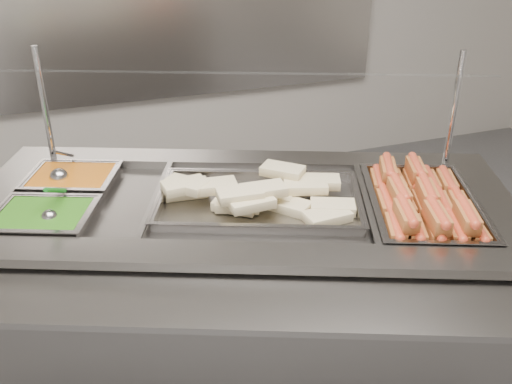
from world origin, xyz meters
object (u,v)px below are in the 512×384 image
object	(u,v)px
ladle	(60,176)
serving_spoon	(51,212)
pan_hotdogs	(422,212)
sneeze_guard	(244,77)
steam_counter	(243,302)
pan_wraps	(259,205)

from	to	relation	value
ladle	serving_spoon	bearing A→B (deg)	-98.13
pan_hotdogs	serving_spoon	world-z (taller)	serving_spoon
pan_hotdogs	serving_spoon	bearing A→B (deg)	164.74
sneeze_guard	serving_spoon	distance (m)	0.76
steam_counter	ladle	xyz separation A→B (m)	(-0.56, 0.36, 0.44)
pan_wraps	serving_spoon	distance (m)	0.66
steam_counter	sneeze_guard	bearing A→B (deg)	67.86
pan_hotdogs	pan_wraps	bearing A→B (deg)	157.85
pan_wraps	serving_spoon	xyz separation A→B (m)	(-0.65, 0.11, 0.03)
pan_wraps	ladle	world-z (taller)	ladle
ladle	pan_wraps	bearing A→B (deg)	-32.09
steam_counter	pan_hotdogs	world-z (taller)	pan_hotdogs
steam_counter	pan_hotdogs	size ratio (longest dim) A/B	3.22
pan_wraps	ladle	xyz separation A→B (m)	(-0.61, 0.38, 0.03)
sneeze_guard	pan_wraps	xyz separation A→B (m)	(-0.03, -0.21, -0.37)
pan_wraps	steam_counter	bearing A→B (deg)	157.85
pan_wraps	ladle	size ratio (longest dim) A/B	4.16
steam_counter	ladle	distance (m)	0.79
pan_wraps	sneeze_guard	bearing A→B (deg)	83.20
ladle	pan_hotdogs	bearing A→B (deg)	-27.84
steam_counter	sneeze_guard	xyz separation A→B (m)	(0.08, 0.19, 0.78)
sneeze_guard	pan_hotdogs	distance (m)	0.74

